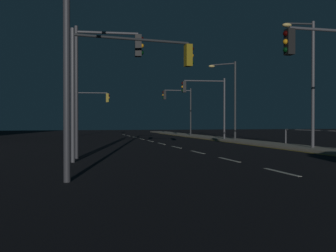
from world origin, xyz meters
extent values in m
plane|color=black|center=(0.00, 17.50, 0.00)|extent=(112.00, 112.00, 0.00)
cube|color=#9E937F|center=(6.76, 17.50, 0.07)|extent=(2.11, 77.00, 0.14)
cube|color=silver|center=(0.00, 9.00, 0.01)|extent=(0.14, 2.00, 0.01)
cube|color=silver|center=(0.00, 13.00, 0.01)|extent=(0.14, 2.00, 0.01)
cube|color=silver|center=(0.00, 17.00, 0.01)|extent=(0.14, 2.00, 0.01)
cube|color=silver|center=(0.00, 21.00, 0.01)|extent=(0.14, 2.00, 0.01)
cube|color=silver|center=(0.00, 25.00, 0.01)|extent=(0.14, 2.00, 0.01)
cube|color=silver|center=(0.00, 29.00, 0.01)|extent=(0.14, 2.00, 0.01)
cube|color=silver|center=(0.00, 33.00, 0.01)|extent=(0.14, 2.00, 0.01)
cube|color=silver|center=(0.00, 37.00, 0.01)|extent=(0.14, 2.00, 0.01)
cube|color=silver|center=(0.00, 41.00, 0.01)|extent=(0.14, 2.00, 0.01)
cube|color=silver|center=(0.00, 45.00, 0.01)|extent=(0.14, 2.00, 0.01)
cube|color=gold|center=(5.45, 22.50, 0.01)|extent=(0.14, 53.00, 0.01)
cylinder|color=#2D3033|center=(6.37, 37.61, 2.72)|extent=(0.16, 0.16, 5.15)
cylinder|color=#4C4C51|center=(4.91, 37.70, 5.04)|extent=(2.93, 0.28, 0.11)
cube|color=black|center=(3.45, 37.78, 4.52)|extent=(0.30, 0.36, 0.95)
sphere|color=black|center=(3.29, 37.79, 4.82)|extent=(0.20, 0.20, 0.20)
sphere|color=orange|center=(3.29, 37.79, 4.52)|extent=(0.20, 0.20, 0.20)
sphere|color=black|center=(3.29, 37.79, 4.22)|extent=(0.20, 0.20, 0.20)
cylinder|color=#4C4C51|center=(-6.33, 13.60, 2.62)|extent=(0.16, 0.16, 5.25)
cylinder|color=#2D3033|center=(-3.90, 13.81, 5.00)|extent=(4.88, 0.52, 0.11)
cube|color=olive|center=(-1.47, 14.02, 4.47)|extent=(0.31, 0.36, 0.95)
sphere|color=black|center=(-1.31, 14.03, 4.77)|extent=(0.20, 0.20, 0.20)
sphere|color=orange|center=(-1.31, 14.03, 4.47)|extent=(0.20, 0.20, 0.20)
sphere|color=black|center=(-1.31, 14.03, 4.17)|extent=(0.20, 0.20, 0.20)
cube|color=black|center=(1.41, 10.77, 4.54)|extent=(0.29, 0.35, 0.95)
sphere|color=black|center=(1.25, 10.77, 4.84)|extent=(0.20, 0.20, 0.20)
sphere|color=orange|center=(1.25, 10.77, 4.54)|extent=(0.20, 0.20, 0.20)
sphere|color=black|center=(1.25, 10.77, 4.24)|extent=(0.20, 0.20, 0.20)
cylinder|color=#4C4C51|center=(-6.04, 39.94, 2.50)|extent=(0.16, 0.16, 5.00)
cylinder|color=#4C4C51|center=(-4.29, 39.71, 4.75)|extent=(3.52, 0.57, 0.11)
cube|color=olive|center=(-2.54, 39.48, 4.22)|extent=(0.32, 0.37, 0.95)
sphere|color=black|center=(-2.39, 39.46, 4.52)|extent=(0.20, 0.20, 0.20)
sphere|color=orange|center=(-2.39, 39.46, 4.22)|extent=(0.20, 0.20, 0.20)
sphere|color=black|center=(-2.39, 39.46, 3.92)|extent=(0.20, 0.20, 0.20)
cylinder|color=#4C4C51|center=(6.34, 28.26, 2.74)|extent=(0.16, 0.16, 5.20)
cylinder|color=#4C4C51|center=(4.61, 28.48, 5.09)|extent=(3.48, 0.56, 0.11)
cube|color=black|center=(2.88, 28.71, 4.56)|extent=(0.32, 0.37, 0.95)
sphere|color=black|center=(2.73, 28.73, 4.86)|extent=(0.20, 0.20, 0.20)
sphere|color=orange|center=(2.73, 28.73, 4.56)|extent=(0.20, 0.20, 0.20)
sphere|color=black|center=(2.73, 28.73, 4.26)|extent=(0.20, 0.20, 0.20)
cylinder|color=#38383D|center=(-6.17, 15.18, 2.87)|extent=(0.16, 0.16, 5.73)
cylinder|color=#4C4C51|center=(-4.84, 15.03, 5.48)|extent=(2.67, 0.41, 0.11)
cube|color=black|center=(-3.51, 14.88, 4.96)|extent=(0.32, 0.37, 0.95)
sphere|color=black|center=(-3.36, 14.86, 5.26)|extent=(0.20, 0.20, 0.20)
sphere|color=orange|center=(-3.36, 14.86, 4.96)|extent=(0.20, 0.20, 0.20)
sphere|color=black|center=(-3.36, 14.86, 4.66)|extent=(0.20, 0.20, 0.20)
cylinder|color=#2D3033|center=(6.96, 27.44, 3.40)|extent=(0.18, 0.18, 6.52)
cylinder|color=#4C4C51|center=(6.19, 28.14, 6.51)|extent=(1.61, 1.49, 0.10)
ellipsoid|color=#F9D172|center=(5.42, 28.85, 6.41)|extent=(0.56, 0.36, 0.24)
cylinder|color=#4C4C51|center=(6.85, 16.89, 3.70)|extent=(0.18, 0.18, 7.13)
cylinder|color=#2D3033|center=(6.09, 17.02, 7.12)|extent=(1.52, 0.37, 0.10)
ellipsoid|color=#F9D172|center=(5.34, 17.15, 7.02)|extent=(0.56, 0.36, 0.24)
cylinder|color=#38383D|center=(-6.51, 8.70, 4.25)|extent=(0.18, 0.18, 8.50)
cylinder|color=#59595E|center=(7.67, 18.05, 0.61)|extent=(0.09, 0.09, 0.95)
cylinder|color=#59595E|center=(7.67, 20.92, 0.61)|extent=(0.09, 0.09, 0.95)
camera|label=1|loc=(-6.41, -1.43, 1.58)|focal=39.89mm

